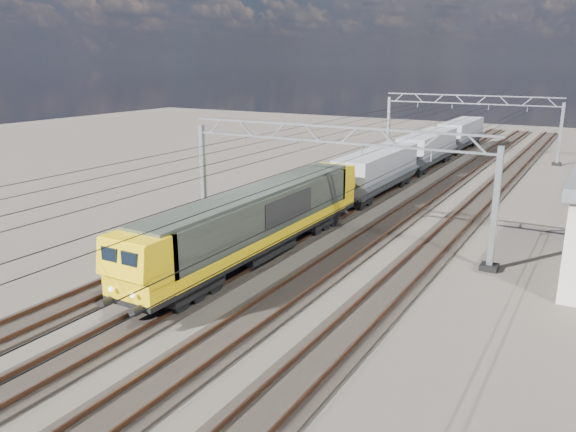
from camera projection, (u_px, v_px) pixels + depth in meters
The scene contains 12 objects.
ground at pixel (296, 261), 31.01m from camera, with size 160.00×160.00×0.00m, color #28231E.
track_outer_west at pixel (210, 243), 33.88m from camera, with size 2.60×140.00×0.30m.
track_loco at pixel (266, 254), 31.95m from camera, with size 2.60×140.00×0.30m.
track_inner_east at pixel (329, 267), 30.03m from camera, with size 2.60×140.00×0.30m.
track_outer_east at pixel (401, 281), 28.10m from camera, with size 2.60×140.00×0.30m.
catenary_gantry_mid at pixel (329, 180), 33.31m from camera, with size 19.90×0.90×7.11m.
catenary_gantry_far at pixel (469, 124), 63.38m from camera, with size 19.90×0.90×7.11m.
overhead_wires at pixel (357, 141), 36.17m from camera, with size 12.03×140.00×0.53m.
locomotive at pixel (259, 219), 30.84m from camera, with size 2.76×21.10×3.62m.
hopper_wagon_lead at pixel (377, 169), 45.64m from camera, with size 3.38×13.00×3.25m.
hopper_wagon_mid at pixel (428, 147), 57.50m from camera, with size 3.38×13.00×3.25m.
hopper_wagon_third at pixel (461, 133), 69.36m from camera, with size 3.38×13.00×3.25m.
Camera 1 is at (14.21, -25.55, 10.65)m, focal length 35.00 mm.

